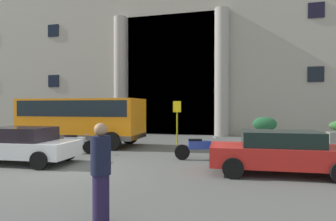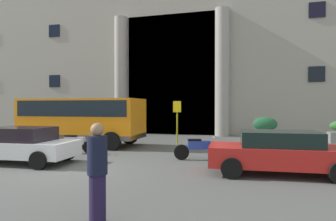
# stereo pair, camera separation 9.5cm
# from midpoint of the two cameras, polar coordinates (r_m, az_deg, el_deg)

# --- Properties ---
(ground_plane) EXTENTS (80.00, 64.00, 0.12)m
(ground_plane) POSITION_cam_midpoint_polar(r_m,az_deg,el_deg) (10.31, -19.21, -11.35)
(ground_plane) COLOR #4E4F4C
(office_building_facade) EXTENTS (42.11, 9.77, 19.32)m
(office_building_facade) POSITION_cam_midpoint_polar(r_m,az_deg,el_deg) (27.48, 2.62, 16.74)
(office_building_facade) COLOR gray
(office_building_facade) RESTS_ON ground_plane
(orange_minibus) EXTENTS (6.49, 2.96, 2.51)m
(orange_minibus) POSITION_cam_midpoint_polar(r_m,az_deg,el_deg) (16.25, -16.58, -1.30)
(orange_minibus) COLOR orange
(orange_minibus) RESTS_ON ground_plane
(bus_stop_sign) EXTENTS (0.44, 0.08, 2.39)m
(bus_stop_sign) POSITION_cam_midpoint_polar(r_m,az_deg,el_deg) (15.98, 1.61, -1.40)
(bus_stop_sign) COLOR #9F9B13
(bus_stop_sign) RESTS_ON ground_plane
(hedge_planter_far_east) EXTENTS (2.10, 0.76, 1.63)m
(hedge_planter_far_east) POSITION_cam_midpoint_polar(r_m,az_deg,el_deg) (25.29, -25.85, -2.26)
(hedge_planter_far_east) COLOR gray
(hedge_planter_far_east) RESTS_ON ground_plane
(hedge_planter_east) EXTENTS (2.16, 0.87, 1.28)m
(hedge_planter_east) POSITION_cam_midpoint_polar(r_m,az_deg,el_deg) (21.28, -11.00, -3.22)
(hedge_planter_east) COLOR gray
(hedge_planter_east) RESTS_ON ground_plane
(hedge_planter_entrance_left) EXTENTS (1.51, 0.72, 1.45)m
(hedge_planter_entrance_left) POSITION_cam_midpoint_polar(r_m,az_deg,el_deg) (19.03, 18.23, -3.47)
(hedge_planter_entrance_left) COLOR gray
(hedge_planter_entrance_left) RESTS_ON ground_plane
(parked_sedan_far) EXTENTS (4.05, 2.16, 1.33)m
(parked_sedan_far) POSITION_cam_midpoint_polar(r_m,az_deg,el_deg) (12.13, -26.87, -5.99)
(parked_sedan_far) COLOR silver
(parked_sedan_far) RESTS_ON ground_plane
(parked_coupe_end) EXTENTS (4.34, 2.12, 1.34)m
(parked_coupe_end) POSITION_cam_midpoint_polar(r_m,az_deg,el_deg) (9.71, 20.83, -7.58)
(parked_coupe_end) COLOR red
(parked_coupe_end) RESTS_ON ground_plane
(motorcycle_far_end) EXTENTS (2.05, 0.74, 0.89)m
(motorcycle_far_end) POSITION_cam_midpoint_polar(r_m,az_deg,el_deg) (11.58, 20.52, -7.41)
(motorcycle_far_end) COLOR black
(motorcycle_far_end) RESTS_ON ground_plane
(motorcycle_near_kerb) EXTENTS (2.03, 0.55, 0.89)m
(motorcycle_near_kerb) POSITION_cam_midpoint_polar(r_m,az_deg,el_deg) (13.74, -18.12, -6.11)
(motorcycle_near_kerb) COLOR black
(motorcycle_near_kerb) RESTS_ON ground_plane
(scooter_by_planter) EXTENTS (1.94, 0.79, 0.89)m
(scooter_by_planter) POSITION_cam_midpoint_polar(r_m,az_deg,el_deg) (11.65, 5.76, -7.33)
(scooter_by_planter) COLOR black
(scooter_by_planter) RESTS_ON ground_plane
(pedestrian_woman_with_bag) EXTENTS (0.36, 0.36, 1.81)m
(pedestrian_woman_with_bag) POSITION_cam_midpoint_polar(r_m,az_deg,el_deg) (5.47, -13.50, -11.73)
(pedestrian_woman_with_bag) COLOR #1F1735
(pedestrian_woman_with_bag) RESTS_ON ground_plane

